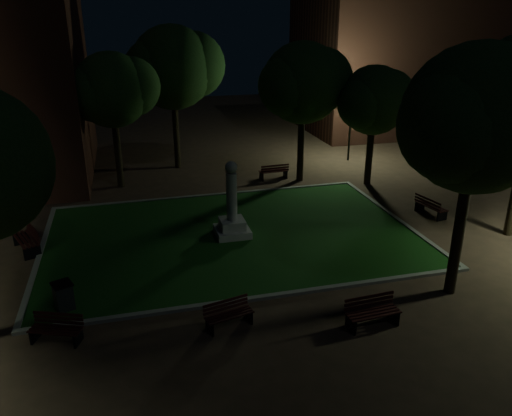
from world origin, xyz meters
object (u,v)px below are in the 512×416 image
at_px(bench_far_side, 274,172).
at_px(trash_bin, 64,297).
at_px(bench_west_near, 57,329).
at_px(bench_right_side, 430,207).
at_px(bench_left_side, 28,240).
at_px(bench_near_right, 372,313).
at_px(monument, 232,215).
at_px(bench_near_left, 228,315).

distance_m(bench_far_side, trash_bin, 15.17).
xyz_separation_m(bench_west_near, bench_right_side, (15.72, 5.69, 0.04)).
bearing_deg(bench_left_side, bench_far_side, 95.34).
distance_m(bench_left_side, bench_right_side, 17.43).
bearing_deg(bench_left_side, bench_west_near, -7.72).
relative_size(bench_near_right, bench_west_near, 1.07).
xyz_separation_m(bench_west_near, bench_far_side, (10.30, 12.78, 0.04)).
bearing_deg(monument, bench_near_right, -69.94).
xyz_separation_m(bench_west_near, trash_bin, (0.07, 1.59, 0.12)).
height_order(monument, bench_right_side, monument).
bearing_deg(monument, bench_west_near, -137.92).
height_order(bench_left_side, trash_bin, bench_left_side).
xyz_separation_m(monument, bench_near_right, (2.68, -7.33, -0.53)).
xyz_separation_m(monument, trash_bin, (-6.30, -4.16, -0.46)).
distance_m(bench_near_right, bench_far_side, 14.42).
bearing_deg(trash_bin, bench_west_near, -92.36).
xyz_separation_m(monument, bench_left_side, (-8.06, 0.73, -0.48)).
bearing_deg(bench_right_side, bench_near_right, 126.96).
relative_size(bench_left_side, bench_right_side, 1.13).
height_order(bench_near_right, trash_bin, trash_bin).
distance_m(bench_near_left, bench_far_side, 14.36).
distance_m(monument, bench_right_side, 9.37).
relative_size(bench_near_right, bench_left_side, 0.87).
bearing_deg(bench_left_side, bench_near_left, 20.86).
bearing_deg(trash_bin, monument, 33.45).
distance_m(bench_west_near, bench_right_side, 16.72).
bearing_deg(bench_west_near, bench_left_side, 126.57).
xyz_separation_m(monument, bench_near_left, (-1.48, -6.27, -0.58)).
height_order(bench_near_right, bench_right_side, bench_near_right).
relative_size(bench_near_left, bench_right_side, 0.90).
bearing_deg(bench_right_side, monument, 79.13).
bearing_deg(bench_west_near, bench_right_side, 41.82).
bearing_deg(bench_west_near, bench_near_right, 11.99).
relative_size(monument, bench_near_right, 1.90).
height_order(bench_near_left, bench_near_right, bench_near_right).
relative_size(bench_near_left, trash_bin, 1.56).
bearing_deg(bench_near_left, bench_right_side, 16.39).
bearing_deg(trash_bin, bench_near_right, -19.43).
bearing_deg(bench_near_right, bench_right_side, 43.78).
height_order(bench_near_right, bench_left_side, bench_left_side).
bearing_deg(bench_far_side, bench_west_near, 48.29).
distance_m(bench_right_side, bench_far_side, 8.92).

